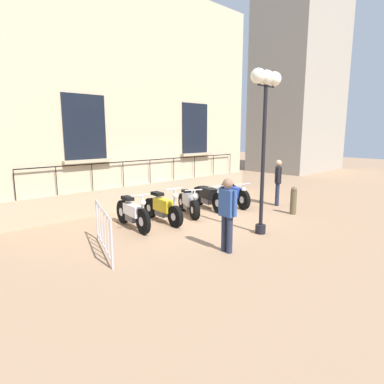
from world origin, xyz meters
name	(u,v)px	position (x,y,z in m)	size (l,w,h in m)	color
ground_plane	(187,215)	(0.00, 0.00, 0.00)	(60.00, 60.00, 0.00)	#9E7A5B
building_facade	(142,101)	(-2.43, 0.00, 3.85)	(0.82, 10.98, 7.97)	#C6B28E
motorcycle_white	(132,214)	(0.09, -2.20, 0.43)	(2.04, 0.61, 1.07)	black
motorcycle_yellow	(163,209)	(0.16, -1.16, 0.42)	(2.05, 0.60, 1.13)	black
motorcycle_silver	(189,203)	(0.06, 0.02, 0.40)	(1.76, 0.95, 0.95)	black
motorcycle_black	(208,197)	(-0.08, 1.12, 0.44)	(2.08, 0.88, 0.93)	black
motorcycle_blue	(233,194)	(0.18, 2.19, 0.43)	(1.98, 0.90, 0.91)	black
lamppost	(265,107)	(2.88, 0.05, 3.33)	(0.37, 1.07, 4.25)	black
crowd_barrier	(103,229)	(1.29, -3.75, 0.56)	(1.95, 0.73, 1.05)	#B7B7BF
bollard	(293,200)	(2.40, 2.63, 0.47)	(0.21, 0.21, 0.93)	brown
pedestrian_standing	(227,211)	(3.17, -1.69, 0.97)	(0.53, 0.23, 1.71)	#23283D
pedestrian_walking	(278,180)	(1.29, 3.41, 0.97)	(0.39, 0.45, 1.71)	#23283D
distant_building	(300,85)	(-4.41, 14.98, 6.01)	(4.26, 6.52, 12.03)	#9E9384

